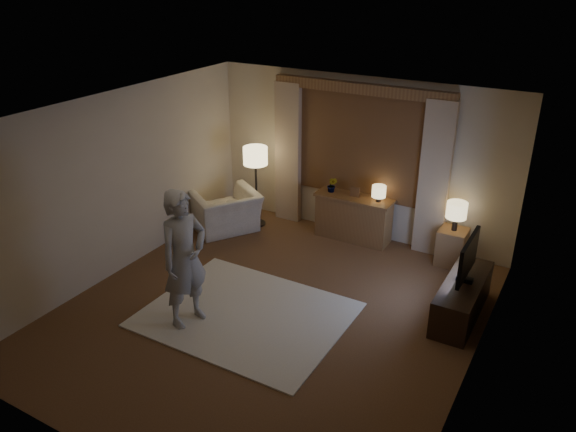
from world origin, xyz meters
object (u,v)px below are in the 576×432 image
Objects in this scene: armchair at (226,211)px; person at (185,259)px; sideboard at (353,219)px; tv_stand at (462,298)px; side_table at (452,247)px.

armchair is 2.72m from person.
tv_stand is at bearing -32.43° from sideboard.
sideboard reaches higher than side_table.
sideboard is 2.14× the size of side_table.
side_table is (3.61, 0.72, -0.06)m from armchair.
armchair is at bearing 38.82° from person.
sideboard is 1.62m from side_table.
tv_stand is at bearing 115.02° from armchair.
person is at bearing -128.18° from side_table.
tv_stand is 3.52m from person.
person is at bearing -104.81° from sideboard.
side_table reaches higher than tv_stand.
side_table is 0.40× the size of tv_stand.
tv_stand is at bearing -69.60° from side_table.
person is (-0.84, -3.17, 0.55)m from sideboard.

